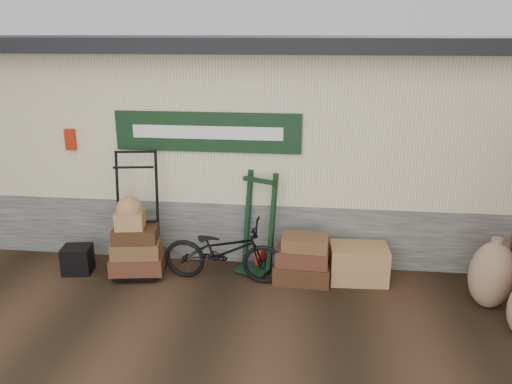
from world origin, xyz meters
TOP-DOWN VIEW (x-y plane):
  - ground at (0.00, 0.00)m, footprint 80.00×80.00m
  - station_building at (-0.01, 2.74)m, footprint 14.40×4.10m
  - porter_trolley at (-1.25, 0.56)m, footprint 0.96×0.78m
  - green_barrow at (0.43, 0.78)m, footprint 0.64×0.60m
  - suitcase_stack at (1.06, 0.51)m, footprint 0.78×0.52m
  - wicker_hamper at (1.83, 0.61)m, footprint 0.79×0.54m
  - black_trunk at (-2.11, 0.38)m, footprint 0.44×0.39m
  - bicycle at (-0.00, 0.40)m, footprint 0.65×1.68m
  - burlap_sack_left at (3.38, 0.09)m, footprint 0.56×0.48m

SIDE VIEW (x-z plane):
  - ground at x=0.00m, z-range 0.00..0.00m
  - black_trunk at x=-2.11m, z-range 0.00..0.39m
  - wicker_hamper at x=1.83m, z-range 0.00..0.50m
  - suitcase_stack at x=1.06m, z-range 0.00..0.67m
  - burlap_sack_left at x=3.38m, z-range 0.00..0.87m
  - bicycle at x=0.00m, z-range 0.00..0.97m
  - green_barrow at x=0.43m, z-range 0.00..1.42m
  - porter_trolley at x=-1.25m, z-range 0.00..1.74m
  - station_building at x=-0.01m, z-range 0.01..3.21m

